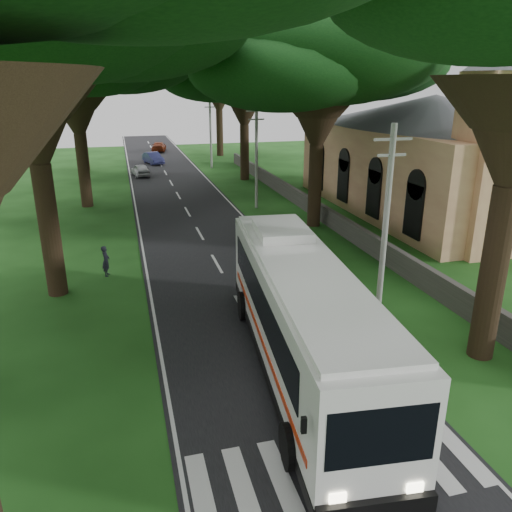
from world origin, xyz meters
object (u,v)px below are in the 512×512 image
at_px(pole_mid, 256,155).
at_px(distant_car_b, 153,158).
at_px(distant_car_c, 159,147).
at_px(distant_car_a, 140,170).
at_px(pole_far, 211,131).
at_px(pedestrian, 106,261).
at_px(coach_bus, 301,314).
at_px(church, 433,147).
at_px(pole_near, 386,221).

height_order(pole_mid, distant_car_b, pole_mid).
bearing_deg(distant_car_c, distant_car_b, 91.12).
bearing_deg(distant_car_a, pole_far, -166.15).
height_order(distant_car_c, pedestrian, pedestrian).
bearing_deg(pole_mid, distant_car_a, 116.25).
xyz_separation_m(pole_mid, distant_car_b, (-6.30, 24.85, -3.47)).
distance_m(pole_far, distant_car_b, 8.67).
bearing_deg(pedestrian, pole_far, -10.22).
distance_m(distant_car_a, distant_car_b, 8.43).
bearing_deg(coach_bus, church, 53.30).
bearing_deg(pole_near, distant_car_c, 94.77).
bearing_deg(pole_mid, pole_far, 90.00).
distance_m(church, pole_far, 27.41).
xyz_separation_m(pole_mid, pole_far, (0.00, 20.00, 0.00)).
relative_size(church, pole_near, 3.00).
relative_size(distant_car_a, distant_car_c, 0.83).
relative_size(pole_near, coach_bus, 0.59).
xyz_separation_m(pole_far, pedestrian, (-11.29, -32.20, -3.38)).
relative_size(distant_car_a, distant_car_b, 0.90).
relative_size(pole_near, pole_mid, 1.00).
relative_size(distant_car_b, distant_car_c, 0.92).
bearing_deg(pole_mid, church, -19.81).
bearing_deg(church, pedestrian, -161.86).
bearing_deg(distant_car_a, church, 125.85).
bearing_deg(distant_car_c, distant_car_a, 88.96).
distance_m(church, distant_car_b, 34.99).
bearing_deg(coach_bus, distant_car_b, 97.57).
height_order(church, pole_far, church).
bearing_deg(pole_far, church, -63.18).
relative_size(coach_bus, pedestrian, 8.46).
height_order(coach_bus, distant_car_a, coach_bus).
relative_size(church, distant_car_c, 5.31).
distance_m(church, distant_car_a, 29.76).
height_order(pole_far, coach_bus, pole_far).
bearing_deg(distant_car_b, pole_near, -97.44).
height_order(distant_car_a, distant_car_b, distant_car_b).
distance_m(coach_bus, distant_car_a, 39.98).
relative_size(coach_bus, distant_car_c, 2.99).
distance_m(pole_mid, coach_bus, 23.72).
distance_m(pole_near, distant_car_a, 37.71).
bearing_deg(pole_near, coach_bus, -146.03).
xyz_separation_m(pole_far, distant_car_a, (-8.20, -3.36, -3.51)).
distance_m(church, coach_bus, 25.47).
height_order(distant_car_a, pedestrian, pedestrian).
bearing_deg(distant_car_c, pole_near, 103.81).
bearing_deg(church, coach_bus, -132.36).
relative_size(pole_near, pole_far, 1.00).
xyz_separation_m(pole_near, pole_far, (0.00, 40.00, 0.00)).
bearing_deg(pedestrian, church, -62.76).
relative_size(coach_bus, distant_car_b, 3.25).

